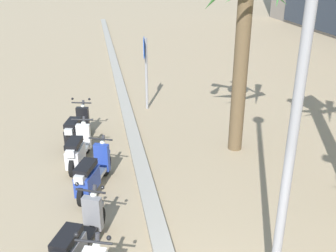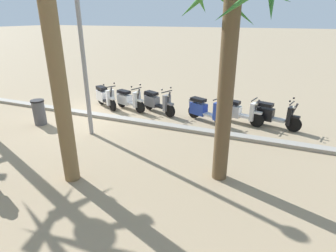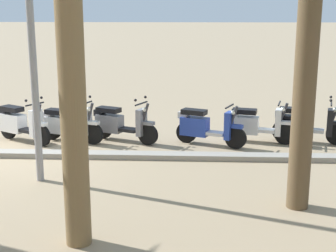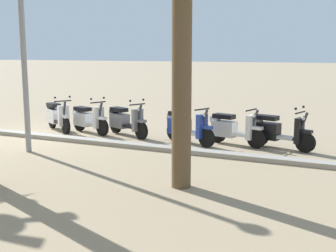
{
  "view_description": "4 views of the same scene",
  "coord_description": "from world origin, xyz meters",
  "views": [
    {
      "loc": [
        2.95,
        -0.82,
        4.79
      ],
      "look_at": [
        -5.14,
        0.73,
        1.21
      ],
      "focal_mm": 41.82,
      "sensor_mm": 36.0,
      "label": 1
    },
    {
      "loc": [
        -7.16,
        8.87,
        3.81
      ],
      "look_at": [
        -4.83,
        3.2,
        1.38
      ],
      "focal_mm": 29.58,
      "sensor_mm": 36.0,
      "label": 2
    },
    {
      "loc": [
        -4.24,
        10.67,
        3.31
      ],
      "look_at": [
        -3.78,
        1.14,
        1.0
      ],
      "focal_mm": 52.77,
      "sensor_mm": 36.0,
      "label": 3
    },
    {
      "loc": [
        -9.19,
        10.14,
        2.54
      ],
      "look_at": [
        -5.97,
        3.18,
        1.24
      ],
      "focal_mm": 46.6,
      "sensor_mm": 36.0,
      "label": 4
    }
  ],
  "objects": [
    {
      "name": "scooter_white_lead_nearest",
      "position": [
        -5.83,
        -1.37,
        0.45
      ],
      "size": [
        1.71,
        0.71,
        1.04
      ],
      "color": "black",
      "rests_on": "ground"
    },
    {
      "name": "scooter_blue_mid_centre",
      "position": [
        -4.57,
        -1.05,
        0.46
      ],
      "size": [
        1.7,
        0.88,
        1.04
      ],
      "color": "black",
      "rests_on": "ground"
    },
    {
      "name": "scooter_grey_last_in_row",
      "position": [
        -2.43,
        -1.32,
        0.45
      ],
      "size": [
        1.74,
        0.94,
        1.17
      ],
      "color": "black",
      "rests_on": "ground"
    },
    {
      "name": "curb_strip",
      "position": [
        0.0,
        0.11,
        0.06
      ],
      "size": [
        60.0,
        0.36,
        0.12
      ],
      "primitive_type": "cube",
      "color": "gray",
      "rests_on": "ground"
    },
    {
      "name": "ground_plane",
      "position": [
        0.0,
        0.0,
        0.0
      ],
      "size": [
        200.0,
        200.0,
        0.0
      ],
      "primitive_type": "plane",
      "color": "#9E896B"
    },
    {
      "name": "scooter_white_tail_end",
      "position": [
        0.05,
        -1.16,
        0.46
      ],
      "size": [
        1.56,
        1.02,
        1.17
      ],
      "color": "black",
      "rests_on": "ground"
    },
    {
      "name": "scooter_white_gap_after_mid",
      "position": [
        -1.14,
        -1.21,
        0.44
      ],
      "size": [
        1.67,
        0.8,
        1.17
      ],
      "color": "black",
      "rests_on": "ground"
    },
    {
      "name": "scooter_black_second_in_line",
      "position": [
        -7.03,
        -1.43,
        0.46
      ],
      "size": [
        1.79,
        0.75,
        1.17
      ],
      "color": "black",
      "rests_on": "ground"
    }
  ]
}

